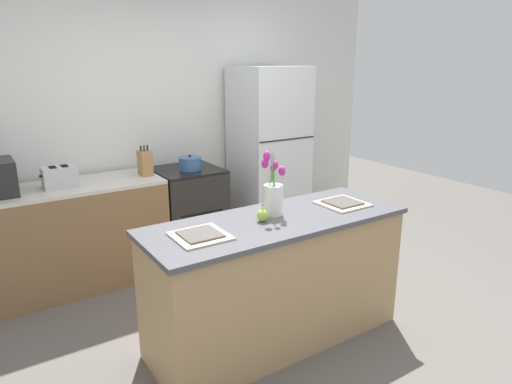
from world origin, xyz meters
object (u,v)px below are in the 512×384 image
(toaster, at_px, (60,177))
(plate_setting_left, at_px, (200,235))
(flower_vase, at_px, (273,194))
(stove_range, at_px, (189,214))
(plate_setting_right, at_px, (342,203))
(cooking_pot, at_px, (190,163))
(refrigerator, at_px, (269,156))
(knife_block, at_px, (145,163))
(pear_figurine, at_px, (263,215))

(toaster, bearing_deg, plate_setting_left, -73.76)
(flower_vase, bearing_deg, stove_range, 87.14)
(flower_vase, xyz_separation_m, plate_setting_right, (0.55, -0.10, -0.13))
(stove_range, bearing_deg, flower_vase, -92.86)
(plate_setting_right, xyz_separation_m, cooking_pot, (-0.46, 1.57, 0.06))
(plate_setting_left, distance_m, plate_setting_right, 1.14)
(cooking_pot, bearing_deg, toaster, 178.79)
(refrigerator, xyz_separation_m, plate_setting_right, (-0.48, -1.62, -0.01))
(knife_block, bearing_deg, cooking_pot, -4.16)
(pear_figurine, bearing_deg, plate_setting_left, -178.27)
(plate_setting_left, bearing_deg, toaster, 106.24)
(cooking_pot, bearing_deg, pear_figurine, -98.33)
(stove_range, xyz_separation_m, cooking_pot, (0.01, -0.05, 0.51))
(stove_range, relative_size, flower_vase, 2.03)
(plate_setting_left, height_order, toaster, toaster)
(knife_block, bearing_deg, plate_setting_left, -99.19)
(refrigerator, relative_size, plate_setting_left, 5.87)
(refrigerator, relative_size, toaster, 6.57)
(stove_range, relative_size, plate_setting_left, 2.88)
(refrigerator, bearing_deg, toaster, -179.32)
(flower_vase, distance_m, knife_block, 1.54)
(stove_range, relative_size, plate_setting_right, 2.88)
(stove_range, bearing_deg, cooking_pot, -73.32)
(plate_setting_left, bearing_deg, pear_figurine, 1.73)
(toaster, height_order, cooking_pot, toaster)
(plate_setting_right, bearing_deg, stove_range, 106.20)
(knife_block, bearing_deg, refrigerator, 0.76)
(refrigerator, height_order, knife_block, refrigerator)
(stove_range, distance_m, toaster, 1.25)
(flower_vase, relative_size, cooking_pot, 2.08)
(stove_range, relative_size, refrigerator, 0.49)
(pear_figurine, bearing_deg, cooking_pot, 81.67)
(plate_setting_right, bearing_deg, flower_vase, 170.07)
(stove_range, distance_m, plate_setting_left, 1.81)
(toaster, bearing_deg, refrigerator, 0.68)
(refrigerator, bearing_deg, plate_setting_left, -135.03)
(refrigerator, bearing_deg, flower_vase, -123.97)
(stove_range, bearing_deg, plate_setting_left, -112.50)
(plate_setting_right, distance_m, toaster, 2.26)
(pear_figurine, relative_size, cooking_pot, 0.57)
(plate_setting_left, bearing_deg, knife_block, 80.81)
(pear_figurine, relative_size, knife_block, 0.45)
(plate_setting_right, xyz_separation_m, toaster, (-1.60, 1.59, 0.08))
(refrigerator, distance_m, cooking_pot, 0.94)
(pear_figurine, bearing_deg, stove_range, 82.42)
(pear_figurine, height_order, knife_block, knife_block)
(flower_vase, height_order, cooking_pot, flower_vase)
(pear_figurine, xyz_separation_m, toaster, (-0.92, 1.58, 0.04))
(flower_vase, height_order, plate_setting_left, flower_vase)
(toaster, height_order, knife_block, knife_block)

